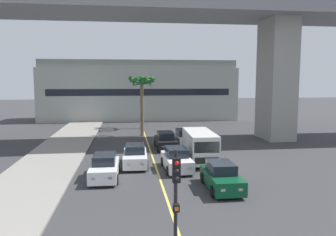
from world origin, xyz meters
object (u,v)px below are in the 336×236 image
at_px(car_queue_third, 135,156).
at_px(delivery_van, 200,145).
at_px(car_queue_fourth, 221,177).
at_px(car_queue_sixth, 105,168).
at_px(traffic_light_median_near, 176,198).
at_px(palm_tree_mid_median, 142,90).
at_px(car_queue_fifth, 184,138).
at_px(car_queue_front, 165,141).
at_px(car_queue_second, 177,160).
at_px(palm_tree_near_median, 142,83).

distance_m(car_queue_third, delivery_van, 5.07).
distance_m(car_queue_fourth, car_queue_sixth, 7.47).
xyz_separation_m(delivery_van, traffic_light_median_near, (-4.11, -14.89, 1.43)).
distance_m(delivery_van, palm_tree_mid_median, 13.67).
relative_size(car_queue_fifth, delivery_van, 0.78).
distance_m(car_queue_third, car_queue_fifth, 8.66).
height_order(car_queue_fourth, car_queue_sixth, same).
bearing_deg(delivery_van, car_queue_front, 111.69).
distance_m(car_queue_second, delivery_van, 2.97).
bearing_deg(car_queue_front, palm_tree_near_median, 96.62).
distance_m(car_queue_third, palm_tree_mid_median, 13.85).
xyz_separation_m(palm_tree_near_median, palm_tree_mid_median, (-0.23, -6.02, -0.71)).
bearing_deg(car_queue_fifth, car_queue_front, -145.55).
bearing_deg(palm_tree_mid_median, delivery_van, -72.97).
bearing_deg(traffic_light_median_near, car_queue_fourth, 64.89).
relative_size(car_queue_second, car_queue_fourth, 1.01).
bearing_deg(car_queue_sixth, car_queue_second, 17.40).
distance_m(car_queue_front, car_queue_second, 7.18).
bearing_deg(car_queue_fourth, palm_tree_mid_median, 100.94).
bearing_deg(car_queue_fifth, palm_tree_near_median, 106.59).
xyz_separation_m(traffic_light_median_near, palm_tree_mid_median, (0.27, 27.41, 2.49)).
relative_size(car_queue_fourth, palm_tree_mid_median, 0.63).
xyz_separation_m(car_queue_front, delivery_van, (2.06, -5.18, 0.57)).
height_order(car_queue_second, car_queue_fourth, same).
bearing_deg(car_queue_second, palm_tree_mid_median, 96.72).
bearing_deg(palm_tree_mid_median, traffic_light_median_near, -90.57).
xyz_separation_m(car_queue_sixth, palm_tree_mid_median, (3.21, 16.07, 4.48)).
bearing_deg(car_queue_fifth, car_queue_sixth, -124.72).
bearing_deg(car_queue_third, palm_tree_near_median, 85.81).
bearing_deg(car_queue_front, car_queue_second, -90.50).
bearing_deg(car_queue_second, car_queue_third, 152.89).
distance_m(car_queue_front, car_queue_third, 6.42).
distance_m(car_queue_fifth, palm_tree_mid_median, 8.37).
bearing_deg(traffic_light_median_near, palm_tree_mid_median, 89.43).
xyz_separation_m(car_queue_fifth, palm_tree_mid_median, (-3.79, 5.96, 4.48)).
relative_size(car_queue_front, car_queue_fifth, 1.00).
distance_m(car_queue_fifth, palm_tree_near_median, 13.54).
relative_size(traffic_light_median_near, palm_tree_mid_median, 0.64).
distance_m(car_queue_fourth, car_queue_fifth, 13.03).
height_order(car_queue_sixth, palm_tree_near_median, palm_tree_near_median).
height_order(car_queue_second, palm_tree_mid_median, palm_tree_mid_median).
distance_m(car_queue_third, car_queue_fourth, 7.66).
height_order(car_queue_fifth, palm_tree_near_median, palm_tree_near_median).
relative_size(traffic_light_median_near, palm_tree_near_median, 0.61).
distance_m(car_queue_third, traffic_light_median_near, 14.52).
bearing_deg(palm_tree_near_median, car_queue_front, -83.38).
xyz_separation_m(car_queue_front, car_queue_third, (-2.95, -5.71, 0.00)).
relative_size(car_queue_front, car_queue_sixth, 1.00).
bearing_deg(car_queue_sixth, palm_tree_mid_median, 78.71).
bearing_deg(palm_tree_near_median, palm_tree_mid_median, -92.15).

